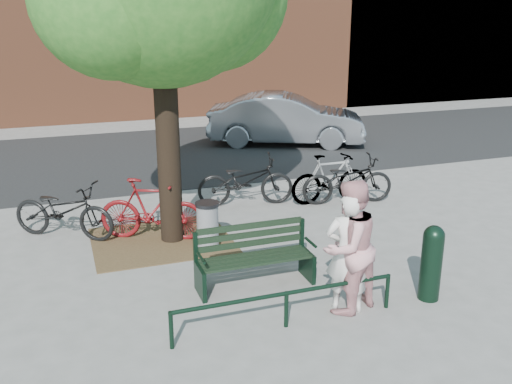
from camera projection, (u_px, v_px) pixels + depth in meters
name	position (u px, v px, depth m)	size (l,w,h in m)	color
ground	(255.00, 286.00, 8.50)	(90.00, 90.00, 0.00)	gray
dirt_pit	(162.00, 240.00, 10.16)	(2.40, 2.00, 0.02)	brown
road	(156.00, 155.00, 16.13)	(40.00, 7.00, 0.01)	black
park_bench	(254.00, 255.00, 8.43)	(1.74, 0.54, 0.97)	black
guard_railing	(286.00, 299.00, 7.30)	(3.06, 0.06, 0.51)	black
person_left	(349.00, 252.00, 7.60)	(0.62, 0.41, 1.70)	silver
person_right	(349.00, 247.00, 7.58)	(0.90, 0.70, 1.85)	#D19093
bollard	(432.00, 260.00, 7.97)	(0.30, 0.30, 1.11)	black
litter_bin	(208.00, 225.00, 9.72)	(0.41, 0.41, 0.84)	gray
bicycle_a	(63.00, 210.00, 10.16)	(0.69, 1.97, 1.03)	black
bicycle_b	(152.00, 209.00, 10.07)	(0.53, 1.89, 1.13)	#5A0C0F
bicycle_c	(245.00, 181.00, 11.89)	(0.70, 2.01, 1.05)	black
bicycle_d	(330.00, 178.00, 12.04)	(0.50, 1.77, 1.06)	gray
bicycle_e	(347.00, 180.00, 12.01)	(0.68, 1.95, 1.02)	black
parked_car	(286.00, 119.00, 17.23)	(1.63, 4.67, 1.54)	gray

